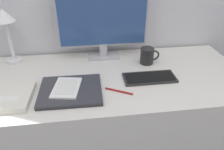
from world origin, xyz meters
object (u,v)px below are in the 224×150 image
(notebook, at_px, (8,97))
(ereader, at_px, (67,88))
(keyboard, at_px, (149,78))
(laptop, at_px, (71,91))
(coffee_mug, at_px, (147,56))
(monitor, at_px, (103,16))
(pen, at_px, (119,91))
(desk_lamp, at_px, (5,24))

(notebook, bearing_deg, ereader, 5.38)
(keyboard, relative_size, notebook, 1.23)
(ereader, relative_size, notebook, 0.86)
(laptop, distance_m, notebook, 0.28)
(keyboard, bearing_deg, coffee_mug, 79.02)
(monitor, relative_size, notebook, 2.39)
(monitor, height_order, coffee_mug, monitor)
(laptop, relative_size, coffee_mug, 2.59)
(keyboard, height_order, ereader, ereader)
(laptop, xyz_separation_m, pen, (0.23, -0.03, -0.01))
(keyboard, distance_m, laptop, 0.41)
(notebook, bearing_deg, monitor, 38.68)
(desk_lamp, relative_size, coffee_mug, 2.75)
(ereader, relative_size, pen, 1.50)
(keyboard, xyz_separation_m, notebook, (-0.69, -0.09, 0.01))
(monitor, relative_size, laptop, 1.79)
(laptop, relative_size, notebook, 1.33)
(monitor, relative_size, coffee_mug, 4.65)
(pen, bearing_deg, monitor, 95.10)
(keyboard, height_order, desk_lamp, desk_lamp)
(keyboard, xyz_separation_m, ereader, (-0.43, -0.06, 0.02))
(monitor, xyz_separation_m, notebook, (-0.48, -0.38, -0.24))
(keyboard, bearing_deg, ereader, -171.66)
(keyboard, xyz_separation_m, laptop, (-0.41, -0.07, 0.00))
(keyboard, distance_m, desk_lamp, 0.84)
(keyboard, distance_m, notebook, 0.70)
(monitor, height_order, pen, monitor)
(pen, bearing_deg, laptop, 173.10)
(notebook, distance_m, pen, 0.51)
(ereader, bearing_deg, pen, -7.54)
(laptop, bearing_deg, pen, -6.90)
(laptop, bearing_deg, notebook, -175.98)
(keyboard, bearing_deg, desk_lamp, 158.37)
(monitor, xyz_separation_m, keyboard, (0.21, -0.29, -0.25))
(ereader, distance_m, desk_lamp, 0.53)
(monitor, relative_size, keyboard, 1.94)
(laptop, relative_size, desk_lamp, 0.94)
(keyboard, height_order, notebook, notebook)
(keyboard, relative_size, desk_lamp, 0.87)
(monitor, xyz_separation_m, coffee_mug, (0.25, -0.12, -0.21))
(monitor, distance_m, ereader, 0.48)
(pen, bearing_deg, ereader, 172.46)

